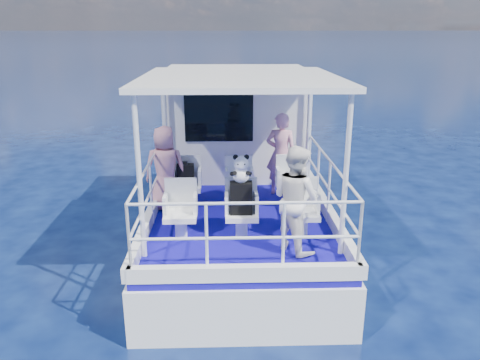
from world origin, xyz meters
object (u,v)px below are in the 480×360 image
(passenger_port_fwd, at_px, (165,168))
(passenger_stbd_aft, at_px, (296,199))
(panda, at_px, (241,169))
(backpack_center, at_px, (241,198))

(passenger_port_fwd, distance_m, passenger_stbd_aft, 2.57)
(passenger_stbd_aft, height_order, panda, passenger_stbd_aft)
(panda, bearing_deg, passenger_stbd_aft, -29.30)
(passenger_stbd_aft, height_order, backpack_center, passenger_stbd_aft)
(passenger_stbd_aft, bearing_deg, passenger_port_fwd, 15.09)
(backpack_center, relative_size, panda, 1.18)
(passenger_port_fwd, relative_size, passenger_stbd_aft, 0.96)
(backpack_center, height_order, panda, panda)
(passenger_port_fwd, bearing_deg, passenger_stbd_aft, 139.94)
(passenger_stbd_aft, distance_m, panda, 0.90)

